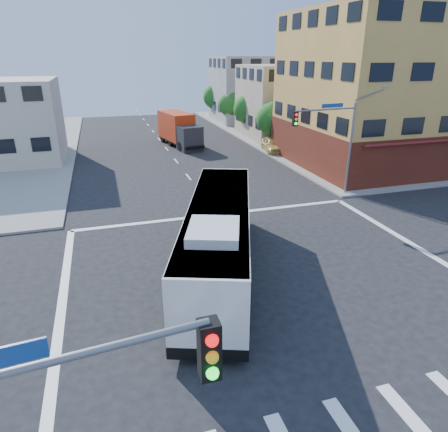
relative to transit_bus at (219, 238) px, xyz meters
name	(u,v)px	position (x,y,z in m)	size (l,w,h in m)	color
ground	(273,286)	(2.10, -1.94, -1.94)	(120.00, 120.00, 0.00)	black
sidewalk_ne	(396,128)	(37.10, 33.06, -1.86)	(50.00, 50.00, 0.15)	gray
corner_building_ne	(390,103)	(22.09, 16.54, 3.95)	(18.10, 15.44, 14.00)	#D89B4D
building_east_near	(291,102)	(19.08, 32.04, 2.57)	(12.06, 10.06, 9.00)	#B8A78C
building_east_far	(253,89)	(19.08, 46.04, 3.07)	(12.06, 10.06, 10.00)	#A3A39E
signal_mast_ne	(333,132)	(11.18, 8.68, 3.04)	(7.91, 1.13, 8.07)	slate
street_tree_a	(273,117)	(14.00, 25.98, 1.65)	(3.60, 3.60, 5.53)	#382114
street_tree_b	(249,107)	(14.00, 33.98, 1.81)	(3.80, 3.80, 5.79)	#382114
street_tree_c	(230,103)	(14.00, 41.98, 1.52)	(3.40, 3.40, 5.29)	#382114
street_tree_d	(216,95)	(14.00, 49.98, 1.94)	(4.00, 4.00, 6.03)	#382114
transit_bus	(219,238)	(0.00, 0.00, 0.00)	(7.21, 13.58, 3.97)	black
box_truck	(179,130)	(3.95, 30.38, -0.09)	(4.06, 8.78, 3.81)	#29292E
parked_car	(273,145)	(13.27, 23.93, -1.13)	(1.92, 4.78, 1.63)	tan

